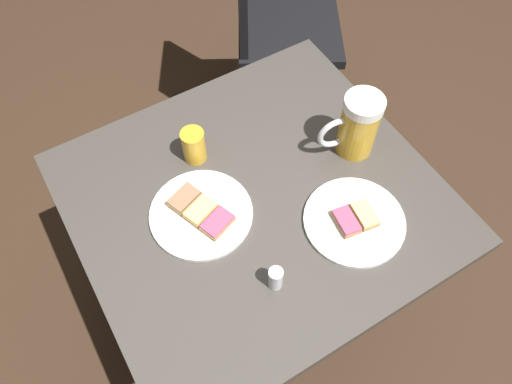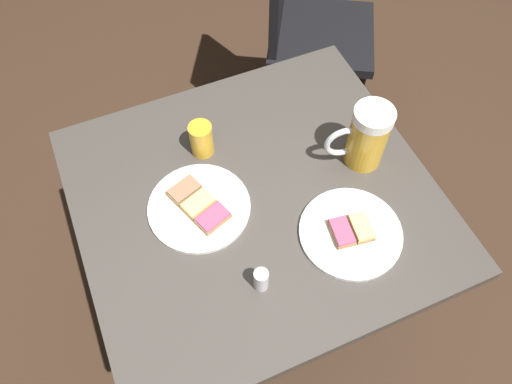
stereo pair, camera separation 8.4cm
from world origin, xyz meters
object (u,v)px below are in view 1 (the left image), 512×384
at_px(beer_mug, 357,126).
at_px(beer_glass_small, 194,146).
at_px(salt_shaker, 276,278).
at_px(cafe_chair, 271,16).
at_px(plate_near, 201,213).
at_px(plate_far, 354,221).

height_order(beer_mug, beer_glass_small, beer_mug).
height_order(salt_shaker, cafe_chair, cafe_chair).
xyz_separation_m(plate_near, beer_mug, (0.02, 0.41, 0.08)).
relative_size(plate_far, beer_glass_small, 2.58).
xyz_separation_m(beer_glass_small, salt_shaker, (0.39, -0.01, -0.01)).
xyz_separation_m(salt_shaker, cafe_chair, (-0.94, 0.58, -0.22)).
distance_m(beer_mug, cafe_chair, 0.82).
relative_size(beer_glass_small, salt_shaker, 1.46).
height_order(plate_far, salt_shaker, salt_shaker).
bearing_deg(plate_near, cafe_chair, 138.02).
bearing_deg(beer_mug, beer_glass_small, -116.81).
relative_size(plate_near, plate_far, 1.02).
relative_size(plate_far, salt_shaker, 3.78).
bearing_deg(beer_mug, cafe_chair, 162.88).
xyz_separation_m(plate_near, beer_glass_small, (-0.16, 0.07, 0.04)).
bearing_deg(beer_mug, plate_near, -92.95).
distance_m(beer_glass_small, salt_shaker, 0.39).
height_order(plate_near, beer_glass_small, beer_glass_small).
bearing_deg(beer_glass_small, plate_far, 32.62).
distance_m(plate_near, plate_far, 0.35).
bearing_deg(salt_shaker, plate_far, 98.09).
height_order(beer_glass_small, cafe_chair, cafe_chair).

